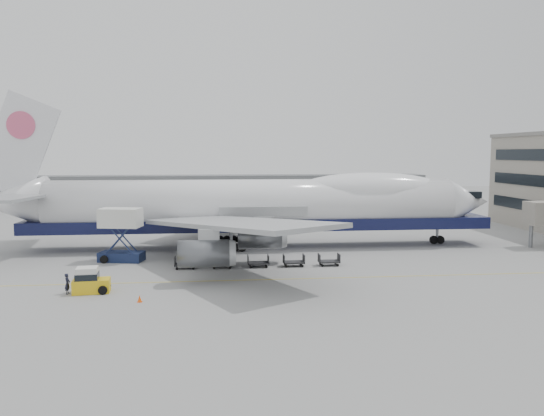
{
  "coord_description": "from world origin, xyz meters",
  "views": [
    {
      "loc": [
        -4.61,
        -56.51,
        12.38
      ],
      "look_at": [
        1.81,
        6.0,
        5.77
      ],
      "focal_mm": 35.0,
      "sensor_mm": 36.0,
      "label": 1
    }
  ],
  "objects": [
    {
      "name": "ground",
      "position": [
        0.0,
        0.0,
        0.0
      ],
      "size": [
        260.0,
        260.0,
        0.0
      ],
      "primitive_type": "plane",
      "color": "gray",
      "rests_on": "ground"
    },
    {
      "name": "catering_truck",
      "position": [
        -15.63,
        4.52,
        3.44
      ],
      "size": [
        5.26,
        4.08,
        6.08
      ],
      "rotation": [
        0.0,
        0.0,
        -0.2
      ],
      "color": "#172245",
      "rests_on": "ground"
    },
    {
      "name": "ground_worker",
      "position": [
        -17.84,
        -9.42,
        0.91
      ],
      "size": [
        0.49,
        0.7,
        1.82
      ],
      "primitive_type": "imported",
      "rotation": [
        0.0,
        0.0,
        1.49
      ],
      "color": "black",
      "rests_on": "ground"
    },
    {
      "name": "baggage_tug",
      "position": [
        -15.97,
        -9.23,
        1.02
      ],
      "size": [
        3.28,
        1.96,
        2.3
      ],
      "rotation": [
        0.0,
        0.0,
        0.09
      ],
      "color": "yellow",
      "rests_on": "ground"
    },
    {
      "name": "dolly_4",
      "position": [
        7.46,
        -0.21,
        0.53
      ],
      "size": [
        2.3,
        1.35,
        1.3
      ],
      "color": "#2D2D30",
      "rests_on": "ground"
    },
    {
      "name": "dolly_2",
      "position": [
        -0.34,
        -0.21,
        0.53
      ],
      "size": [
        2.3,
        1.35,
        1.3
      ],
      "color": "#2D2D30",
      "rests_on": "ground"
    },
    {
      "name": "dolly_1",
      "position": [
        -4.24,
        -0.21,
        0.53
      ],
      "size": [
        2.3,
        1.35,
        1.3
      ],
      "color": "#2D2D30",
      "rests_on": "ground"
    },
    {
      "name": "apron_line",
      "position": [
        0.0,
        -6.0,
        0.01
      ],
      "size": [
        60.0,
        0.15,
        0.01
      ],
      "primitive_type": "cube",
      "color": "gold",
      "rests_on": "ground"
    },
    {
      "name": "dolly_0",
      "position": [
        -8.14,
        -0.21,
        0.53
      ],
      "size": [
        2.3,
        1.35,
        1.3
      ],
      "color": "#2D2D30",
      "rests_on": "ground"
    },
    {
      "name": "hangar",
      "position": [
        -10.0,
        70.0,
        3.5
      ],
      "size": [
        110.0,
        8.0,
        7.0
      ],
      "primitive_type": "cube",
      "color": "slate",
      "rests_on": "ground"
    },
    {
      "name": "traffic_cone",
      "position": [
        -11.18,
        -12.68,
        0.28
      ],
      "size": [
        0.4,
        0.4,
        0.58
      ],
      "rotation": [
        0.0,
        0.0,
        0.16
      ],
      "color": "#F9530D",
      "rests_on": "ground"
    },
    {
      "name": "dolly_3",
      "position": [
        3.56,
        -0.21,
        0.53
      ],
      "size": [
        2.3,
        1.35,
        1.3
      ],
      "color": "#2D2D30",
      "rests_on": "ground"
    },
    {
      "name": "airliner",
      "position": [
        0.64,
        12.0,
        5.62
      ],
      "size": [
        67.0,
        55.3,
        19.98
      ],
      "color": "white",
      "rests_on": "ground"
    }
  ]
}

